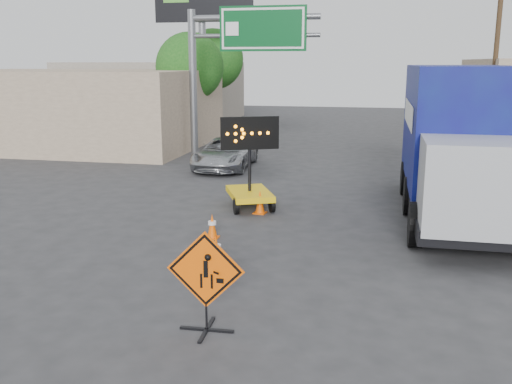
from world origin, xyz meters
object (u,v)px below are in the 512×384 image
(construction_sign, at_px, (206,279))
(pickup_truck, at_px, (225,153))
(arrow_board, at_px, (250,188))
(box_truck, at_px, (459,150))

(construction_sign, distance_m, pickup_truck, 15.12)
(arrow_board, bearing_deg, pickup_truck, 87.37)
(construction_sign, relative_size, pickup_truck, 0.38)
(arrow_board, height_order, pickup_truck, arrow_board)
(pickup_truck, distance_m, box_truck, 10.68)
(arrow_board, distance_m, pickup_truck, 6.87)
(construction_sign, bearing_deg, box_truck, 57.70)
(construction_sign, height_order, pickup_truck, construction_sign)
(arrow_board, distance_m, box_truck, 6.24)
(arrow_board, relative_size, box_truck, 0.31)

